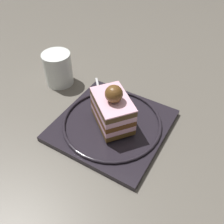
{
  "coord_description": "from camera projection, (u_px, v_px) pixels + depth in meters",
  "views": [
    {
      "loc": [
        0.15,
        -0.41,
        0.45
      ],
      "look_at": [
        0.01,
        -0.02,
        0.05
      ],
      "focal_mm": 39.8,
      "sensor_mm": 36.0,
      "label": 1
    }
  ],
  "objects": [
    {
      "name": "drink_glass_near",
      "position": [
        58.0,
        70.0,
        0.7
      ],
      "size": [
        0.08,
        0.08,
        0.09
      ],
      "color": "white",
      "rests_on": "ground_plane"
    },
    {
      "name": "ground_plane",
      "position": [
        113.0,
        120.0,
        0.62
      ],
      "size": [
        2.4,
        2.4,
        0.0
      ],
      "primitive_type": "plane",
      "color": "#5C574E"
    },
    {
      "name": "cake_slice",
      "position": [
        113.0,
        109.0,
        0.56
      ],
      "size": [
        0.13,
        0.13,
        0.11
      ],
      "color": "brown",
      "rests_on": "dessert_plate"
    },
    {
      "name": "dessert_plate",
      "position": [
        112.0,
        124.0,
        0.6
      ],
      "size": [
        0.29,
        0.29,
        0.02
      ],
      "color": "black",
      "rests_on": "ground_plane"
    },
    {
      "name": "fork",
      "position": [
        100.0,
        93.0,
        0.66
      ],
      "size": [
        0.07,
        0.11,
        0.0
      ],
      "color": "silver",
      "rests_on": "dessert_plate"
    }
  ]
}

